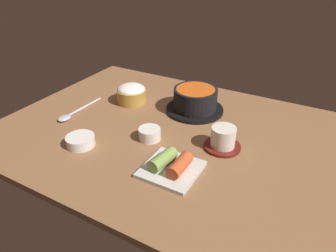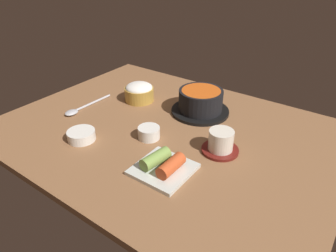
# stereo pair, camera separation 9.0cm
# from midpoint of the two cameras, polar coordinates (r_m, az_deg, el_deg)

# --- Properties ---
(dining_table) EXTENTS (1.00, 0.76, 0.02)m
(dining_table) POSITION_cam_midpoint_polar(r_m,az_deg,el_deg) (0.94, -3.20, -1.33)
(dining_table) COLOR brown
(dining_table) RESTS_ON ground
(stone_pot) EXTENTS (0.19, 0.19, 0.08)m
(stone_pot) POSITION_cam_midpoint_polar(r_m,az_deg,el_deg) (1.03, 2.55, 4.69)
(stone_pot) COLOR black
(stone_pot) RESTS_ON dining_table
(rice_bowl) EXTENTS (0.10, 0.10, 0.07)m
(rice_bowl) POSITION_cam_midpoint_polar(r_m,az_deg,el_deg) (1.11, -9.12, 5.93)
(rice_bowl) COLOR #B78C38
(rice_bowl) RESTS_ON dining_table
(tea_cup_with_saucer) EXTENTS (0.10, 0.10, 0.06)m
(tea_cup_with_saucer) POSITION_cam_midpoint_polar(r_m,az_deg,el_deg) (0.85, 7.17, -2.45)
(tea_cup_with_saucer) COLOR maroon
(tea_cup_with_saucer) RESTS_ON dining_table
(banchan_cup_center) EXTENTS (0.06, 0.06, 0.03)m
(banchan_cup_center) POSITION_cam_midpoint_polar(r_m,az_deg,el_deg) (0.89, -6.32, -1.46)
(banchan_cup_center) COLOR white
(banchan_cup_center) RESTS_ON dining_table
(kimchi_plate) EXTENTS (0.14, 0.14, 0.04)m
(kimchi_plate) POSITION_cam_midpoint_polar(r_m,az_deg,el_deg) (0.77, -2.79, -7.48)
(kimchi_plate) COLOR silver
(kimchi_plate) RESTS_ON dining_table
(side_bowl_near) EXTENTS (0.08, 0.08, 0.03)m
(side_bowl_near) POSITION_cam_midpoint_polar(r_m,az_deg,el_deg) (0.91, -18.63, -2.63)
(side_bowl_near) COLOR white
(side_bowl_near) RESTS_ON dining_table
(spoon) EXTENTS (0.04, 0.20, 0.01)m
(spoon) POSITION_cam_midpoint_polar(r_m,az_deg,el_deg) (1.07, -19.80, 1.98)
(spoon) COLOR #B7B7BC
(spoon) RESTS_ON dining_table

